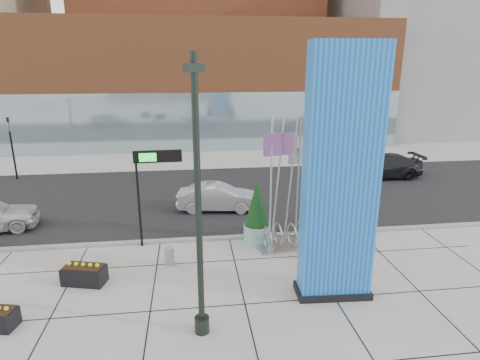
{
  "coord_description": "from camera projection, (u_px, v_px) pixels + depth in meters",
  "views": [
    {
      "loc": [
        -0.58,
        -12.12,
        7.53
      ],
      "look_at": [
        1.22,
        2.0,
        3.29
      ],
      "focal_mm": 30.0,
      "sensor_mm": 36.0,
      "label": 1
    }
  ],
  "objects": [
    {
      "name": "ground",
      "position": [
        212.0,
        290.0,
        13.74
      ],
      "size": [
        160.0,
        160.0,
        0.0
      ],
      "primitive_type": "plane",
      "color": "#9E9991",
      "rests_on": "ground"
    },
    {
      "name": "street_asphalt",
      "position": [
        202.0,
        196.0,
        23.25
      ],
      "size": [
        80.0,
        12.0,
        0.02
      ],
      "primitive_type": "cube",
      "color": "black",
      "rests_on": "ground"
    },
    {
      "name": "curb_edge",
      "position": [
        207.0,
        239.0,
        17.53
      ],
      "size": [
        80.0,
        0.3,
        0.12
      ],
      "primitive_type": "cube",
      "color": "gray",
      "rests_on": "ground"
    },
    {
      "name": "tower_podium",
      "position": [
        204.0,
        83.0,
        37.97
      ],
      "size": [
        34.0,
        10.0,
        11.0
      ],
      "primitive_type": "cube",
      "color": "#A0542E",
      "rests_on": "ground"
    },
    {
      "name": "tower_glass_front",
      "position": [
        207.0,
        122.0,
        34.26
      ],
      "size": [
        34.0,
        0.6,
        5.0
      ],
      "primitive_type": "cube",
      "color": "#8CA5B2",
      "rests_on": "ground"
    },
    {
      "name": "building_grey_parking",
      "position": [
        426.0,
        47.0,
        44.76
      ],
      "size": [
        20.0,
        18.0,
        18.0
      ],
      "primitive_type": "cube",
      "color": "slate",
      "rests_on": "ground"
    },
    {
      "name": "blue_pylon",
      "position": [
        340.0,
        182.0,
        12.4
      ],
      "size": [
        2.49,
        1.21,
        8.12
      ],
      "rotation": [
        0.0,
        0.0,
        -0.05
      ],
      "color": "blue",
      "rests_on": "ground"
    },
    {
      "name": "lamp_post",
      "position": [
        199.0,
        231.0,
        10.71
      ],
      "size": [
        0.53,
        0.43,
        7.76
      ],
      "rotation": [
        0.0,
        0.0,
        0.43
      ],
      "color": "black",
      "rests_on": "ground"
    },
    {
      "name": "public_art_sculpture",
      "position": [
        286.0,
        214.0,
        16.58
      ],
      "size": [
        2.6,
        1.61,
        5.51
      ],
      "rotation": [
        0.0,
        0.0,
        0.17
      ],
      "color": "#B0B1B4",
      "rests_on": "ground"
    },
    {
      "name": "concrete_bollard",
      "position": [
        170.0,
        256.0,
        15.36
      ],
      "size": [
        0.36,
        0.36,
        0.7
      ],
      "primitive_type": "cylinder",
      "color": "gray",
      "rests_on": "ground"
    },
    {
      "name": "overhead_street_sign",
      "position": [
        154.0,
        165.0,
        16.1
      ],
      "size": [
        1.93,
        0.24,
        4.1
      ],
      "rotation": [
        0.0,
        0.0,
        0.03
      ],
      "color": "black",
      "rests_on": "ground"
    },
    {
      "name": "round_planter_east",
      "position": [
        326.0,
        231.0,
        15.69
      ],
      "size": [
        0.97,
        0.97,
        2.43
      ],
      "color": "#86B4B2",
      "rests_on": "ground"
    },
    {
      "name": "round_planter_mid",
      "position": [
        323.0,
        212.0,
        17.44
      ],
      "size": [
        1.02,
        1.02,
        2.56
      ],
      "color": "#86B4B2",
      "rests_on": "ground"
    },
    {
      "name": "round_planter_west",
      "position": [
        257.0,
        213.0,
        17.05
      ],
      "size": [
        1.12,
        1.12,
        2.8
      ],
      "color": "#86B4B2",
      "rests_on": "ground"
    },
    {
      "name": "box_planter_north",
      "position": [
        84.0,
        274.0,
        14.05
      ],
      "size": [
        1.58,
        1.06,
        0.8
      ],
      "rotation": [
        0.0,
        0.0,
        -0.25
      ],
      "color": "black",
      "rests_on": "ground"
    },
    {
      "name": "car_silver_mid",
      "position": [
        218.0,
        197.0,
        20.89
      ],
      "size": [
        4.37,
        1.99,
        1.39
      ],
      "primitive_type": "imported",
      "rotation": [
        0.0,
        0.0,
        1.44
      ],
      "color": "#B5B7BD",
      "rests_on": "ground"
    },
    {
      "name": "car_dark_east",
      "position": [
        381.0,
        166.0,
        26.71
      ],
      "size": [
        5.41,
        2.25,
        1.56
      ],
      "primitive_type": "imported",
      "rotation": [
        0.0,
        0.0,
        -1.56
      ],
      "color": "black",
      "rests_on": "ground"
    },
    {
      "name": "traffic_signal",
      "position": [
        12.0,
        145.0,
        25.89
      ],
      "size": [
        0.15,
        0.18,
        4.1
      ],
      "color": "black",
      "rests_on": "ground"
    }
  ]
}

